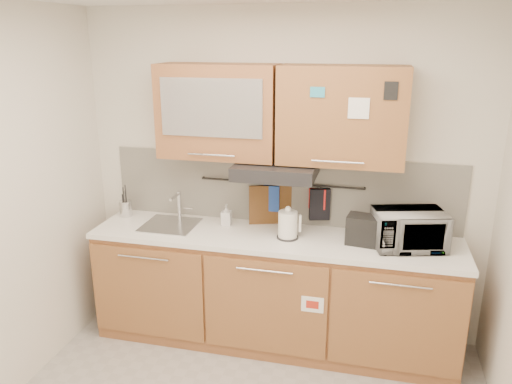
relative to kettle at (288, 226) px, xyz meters
The scene contains 17 objects.
wall_back 0.45m from the kettle, 108.75° to the left, with size 3.20×3.20×0.00m, color silver.
base_cabinet 0.63m from the kettle, 167.42° to the left, with size 2.80×0.64×0.88m.
countertop 0.17m from the kettle, 168.57° to the left, with size 2.82×0.62×0.04m, color white.
backsplash 0.38m from the kettle, 109.40° to the left, with size 2.80×0.02×0.56m, color silver.
upper_cabinets 0.83m from the kettle, 127.09° to the left, with size 1.82×0.37×0.70m.
range_hood 0.42m from the kettle, 143.75° to the left, with size 0.60×0.46×0.10m, color black.
sink 0.97m from the kettle, behind, with size 0.42×0.40×0.26m.
utensil_rail 0.39m from the kettle, 111.77° to the left, with size 0.02×0.02×1.30m, color black.
utensil_crock 1.42m from the kettle, behind, with size 0.11×0.11×0.27m.
kettle is the anchor object (origin of this frame).
toaster 0.58m from the kettle, ahead, with size 0.30×0.21×0.21m.
microwave 0.87m from the kettle, ahead, with size 0.49×0.33×0.27m, color #999999.
soap_bottle 0.55m from the kettle, 163.80° to the left, with size 0.08×0.08×0.17m, color #999999.
cutting_board 0.33m from the kettle, 125.76° to the left, with size 0.34×0.03×0.42m, color brown.
oven_mitt 0.34m from the kettle, 124.54° to the left, with size 0.13×0.03×0.21m, color #214197.
dark_pouch 0.35m from the kettle, 52.88° to the left, with size 0.16×0.05×0.25m, color black.
pot_holder 0.35m from the kettle, 55.75° to the left, with size 0.13×0.02×0.16m, color red.
Camera 1 is at (0.70, -2.27, 2.36)m, focal length 35.00 mm.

